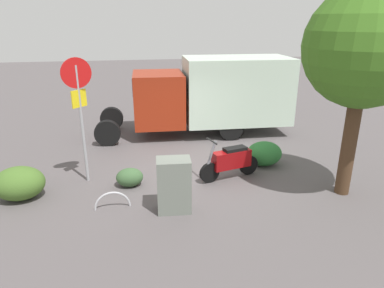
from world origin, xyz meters
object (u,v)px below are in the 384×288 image
Objects in this scene: stop_sign at (79,102)px; street_tree at (365,49)px; bike_rack_hoop at (113,208)px; utility_cabinet at (174,185)px; motorcycle at (231,161)px; box_truck_near at (211,92)px.

street_tree reaches higher than stop_sign.
bike_rack_hoop is at bearing 113.54° from stop_sign.
bike_rack_hoop is at bearing -13.75° from utility_cabinet.
stop_sign is 3.90× the size of bike_rack_hoop.
street_tree reaches higher than bike_rack_hoop.
motorcycle reaches higher than bike_rack_hoop.
motorcycle is 2.09× the size of bike_rack_hoop.
box_truck_near is 8.58× the size of bike_rack_hoop.
street_tree reaches higher than box_truck_near.
street_tree is 3.92× the size of utility_cabinet.
bike_rack_hoop is (5.74, -0.27, -3.56)m from street_tree.
street_tree is (-2.13, 5.48, 1.97)m from box_truck_near.
street_tree is (-6.45, 1.89, 1.35)m from stop_sign.
box_truck_near is at bearing -124.71° from bike_rack_hoop.
utility_cabinet is (2.20, 5.55, -0.96)m from box_truck_near.
street_tree is (-2.55, 1.35, 3.04)m from motorcycle.
bike_rack_hoop is (3.61, 5.21, -1.59)m from box_truck_near.
street_tree is at bearing 137.86° from motorcycle.
utility_cabinet is at bearing 1.02° from street_tree.
motorcycle is 0.54× the size of stop_sign.
motorcycle is 3.40m from bike_rack_hoop.
stop_sign is at bearing 42.28° from box_truck_near.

